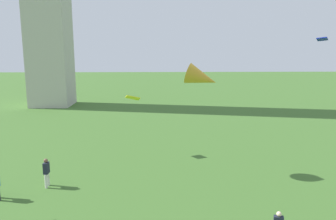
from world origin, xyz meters
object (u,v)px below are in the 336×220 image
object	(u,v)px
kite_flying_4	(322,39)
kite_flying_5	(133,98)
person_0	(46,171)
kite_flying_2	(202,78)

from	to	relation	value
kite_flying_4	kite_flying_5	world-z (taller)	kite_flying_4
person_0	kite_flying_2	distance (m)	11.64
kite_flying_2	kite_flying_5	size ratio (longest dim) A/B	2.08
kite_flying_4	kite_flying_2	bearing A→B (deg)	162.47
kite_flying_5	kite_flying_2	bearing A→B (deg)	-52.99
person_0	kite_flying_5	xyz separation A→B (m)	(4.95, 6.57, 3.61)
kite_flying_2	kite_flying_4	xyz separation A→B (m)	(13.67, 11.36, 2.88)
kite_flying_2	kite_flying_5	bearing A→B (deg)	66.31
kite_flying_2	kite_flying_4	world-z (taller)	kite_flying_4
kite_flying_5	kite_flying_4	bearing A→B (deg)	8.14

